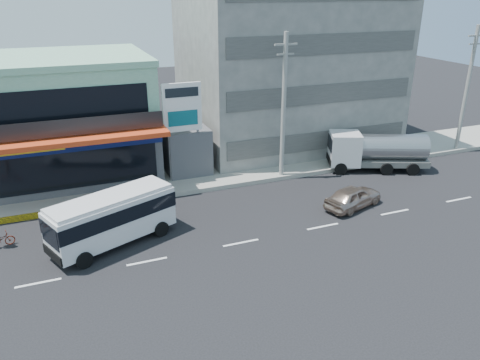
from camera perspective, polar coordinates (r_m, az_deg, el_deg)
name	(u,v)px	position (r m, az deg, el deg)	size (l,w,h in m)	color
ground	(241,243)	(25.03, 0.10, -7.67)	(120.00, 120.00, 0.00)	black
sidewalk	(256,168)	(34.65, 2.02, 1.43)	(70.00, 5.00, 0.30)	gray
shop_building	(61,120)	(35.14, -21.00, 6.84)	(12.40, 11.70, 8.00)	#414246
concrete_building	(287,60)	(39.86, 5.74, 14.31)	(16.00, 12.00, 14.00)	gray
gap_structure	(181,146)	(34.83, -7.19, 4.18)	(3.00, 6.00, 3.50)	#414246
satellite_dish	(184,125)	(33.37, -6.89, 6.66)	(1.50, 1.50, 0.15)	slate
billboard	(182,113)	(31.22, -7.04, 8.12)	(2.60, 0.18, 6.90)	gray
utility_pole_near	(284,107)	(31.75, 5.34, 8.85)	(1.60, 0.30, 10.00)	#999993
utility_pole_far	(467,89)	(41.37, 25.92, 9.90)	(1.60, 0.30, 10.00)	#999993
minibus	(112,216)	(25.08, -15.33, -4.21)	(6.89, 4.50, 2.76)	silver
sedan	(353,197)	(29.45, 13.64, -2.00)	(1.63, 4.05, 1.38)	#C0A693
tanker_truck	(374,150)	(35.65, 16.06, 3.48)	(7.37, 4.67, 2.81)	silver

